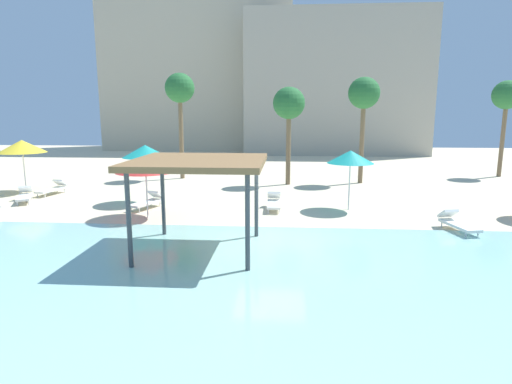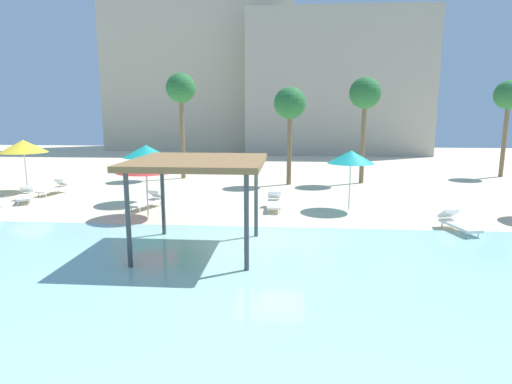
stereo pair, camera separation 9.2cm
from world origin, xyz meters
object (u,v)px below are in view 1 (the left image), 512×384
Objects in this scene: lounge_chair_4 at (148,201)px; palm_tree_1 at (180,91)px; beach_umbrella_teal_2 at (350,157)px; palm_tree_2 at (289,105)px; palm_tree_3 at (507,97)px; beach_umbrella_yellow_3 at (22,146)px; lounge_chair_0 at (274,202)px; palm_tree_0 at (364,96)px; beach_umbrella_red_1 at (145,164)px; lounge_chair_2 at (25,195)px; lounge_chair_5 at (53,188)px; shade_pavilion at (199,165)px; lounge_chair_3 at (457,223)px; beach_umbrella_teal_5 at (145,151)px.

lounge_chair_4 is 10.49m from palm_tree_1.
beach_umbrella_teal_2 is 0.46× the size of palm_tree_2.
beach_umbrella_yellow_3 is at bearing -164.66° from palm_tree_3.
lounge_chair_0 is at bearing -143.48° from palm_tree_3.
beach_umbrella_teal_2 is 8.27m from palm_tree_0.
lounge_chair_4 is (-0.55, 1.75, -1.93)m from beach_umbrella_red_1.
palm_tree_1 reaches higher than lounge_chair_2.
lounge_chair_5 is at bearing 145.18° from beach_umbrella_red_1.
palm_tree_0 is 0.94× the size of palm_tree_1.
lounge_chair_2 is at bearing 159.37° from beach_umbrella_red_1.
palm_tree_2 is at bearing 14.11° from beach_umbrella_yellow_3.
palm_tree_2 is (5.88, 8.81, 2.49)m from beach_umbrella_red_1.
palm_tree_1 is 1.06× the size of palm_tree_3.
beach_umbrella_teal_2 is at bearing -67.52° from palm_tree_2.
palm_tree_2 is at bearing 119.85° from lounge_chair_5.
lounge_chair_2 is at bearing 2.20° from lounge_chair_5.
lounge_chair_0 is at bearing 70.86° from shade_pavilion.
palm_tree_3 is at bearing 43.18° from beach_umbrella_teal_2.
beach_umbrella_teal_2 is at bearing 113.77° from lounge_chair_4.
beach_umbrella_yellow_3 is 1.45× the size of lounge_chair_3.
shade_pavilion reaches higher than lounge_chair_3.
lounge_chair_2 is 15.00m from palm_tree_2.
beach_umbrella_red_1 is 14.52m from palm_tree_0.
beach_umbrella_yellow_3 reaches higher than lounge_chair_3.
palm_tree_2 is (12.95, 6.15, 4.42)m from lounge_chair_2.
beach_umbrella_teal_2 is 1.41× the size of lounge_chair_0.
palm_tree_3 is (8.16, 14.32, 4.98)m from lounge_chair_3.
palm_tree_0 is at bearing -5.25° from palm_tree_1.
lounge_chair_0 is 7.60m from lounge_chair_3.
lounge_chair_5 is (1.84, -0.50, -2.20)m from beach_umbrella_yellow_3.
lounge_chair_5 is (-15.37, 2.54, -2.07)m from beach_umbrella_teal_2.
lounge_chair_3 is at bearing 52.05° from lounge_chair_2.
lounge_chair_3 and lounge_chair_4 have the same top height.
palm_tree_2 is (6.86, 5.86, 2.24)m from beach_umbrella_teal_5.
lounge_chair_3 is (20.73, -6.39, -2.20)m from beach_umbrella_yellow_3.
shade_pavilion is 2.11× the size of lounge_chair_0.
lounge_chair_3 is (12.15, -1.22, -1.93)m from beach_umbrella_red_1.
palm_tree_1 reaches higher than palm_tree_0.
beach_umbrella_teal_5 is 0.44× the size of palm_tree_3.
beach_umbrella_teal_2 is 15.85m from lounge_chair_2.
lounge_chair_4 is 1.00× the size of lounge_chair_5.
beach_umbrella_yellow_3 reaches higher than beach_umbrella_teal_2.
lounge_chair_3 is 12.12m from palm_tree_0.
beach_umbrella_teal_5 is (-9.62, 0.81, 0.12)m from beach_umbrella_teal_2.
beach_umbrella_yellow_3 is 1.50× the size of lounge_chair_0.
shade_pavilion is at bearing -131.01° from beach_umbrella_teal_2.
beach_umbrella_red_1 reaches higher than lounge_chair_0.
beach_umbrella_yellow_3 reaches higher than lounge_chair_4.
beach_umbrella_red_1 is 10.88m from palm_tree_2.
shade_pavilion is 2.03× the size of lounge_chair_4.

